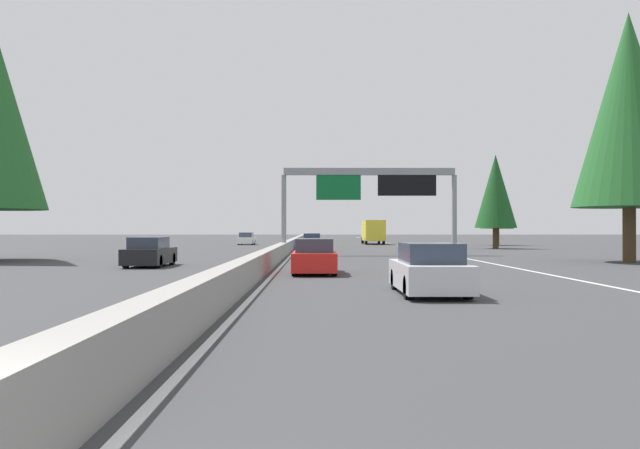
{
  "coord_description": "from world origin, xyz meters",
  "views": [
    {
      "loc": [
        -3.08,
        -1.99,
        1.86
      ],
      "look_at": [
        67.44,
        -2.48,
        2.38
      ],
      "focal_mm": 36.17,
      "sensor_mm": 36.0,
      "label": 1
    }
  ],
  "objects_px": {
    "sign_gantry_overhead": "(372,186)",
    "sedan_mid_right": "(314,257)",
    "conifer_right_mid": "(496,191)",
    "conifer_right_far": "(497,200)",
    "oncoming_near": "(150,253)",
    "conifer_right_near": "(629,110)",
    "sedan_far_center": "(312,242)",
    "box_truck_near_center": "(373,231)",
    "oncoming_far": "(247,239)",
    "sedan_distant_b": "(429,270)"
  },
  "relations": [
    {
      "from": "sedan_far_center",
      "to": "conifer_right_far",
      "type": "bearing_deg",
      "value": -57.72
    },
    {
      "from": "oncoming_near",
      "to": "conifer_right_mid",
      "type": "bearing_deg",
      "value": 139.01
    },
    {
      "from": "oncoming_far",
      "to": "sign_gantry_overhead",
      "type": "bearing_deg",
      "value": 21.62
    },
    {
      "from": "sign_gantry_overhead",
      "to": "oncoming_far",
      "type": "distance_m",
      "value": 33.77
    },
    {
      "from": "oncoming_far",
      "to": "conifer_right_far",
      "type": "distance_m",
      "value": 29.75
    },
    {
      "from": "conifer_right_near",
      "to": "conifer_right_mid",
      "type": "relative_size",
      "value": 1.56
    },
    {
      "from": "sedan_mid_right",
      "to": "conifer_right_near",
      "type": "relative_size",
      "value": 0.31
    },
    {
      "from": "conifer_right_mid",
      "to": "box_truck_near_center",
      "type": "bearing_deg",
      "value": 28.47
    },
    {
      "from": "sedan_distant_b",
      "to": "box_truck_near_center",
      "type": "relative_size",
      "value": 0.52
    },
    {
      "from": "sedan_distant_b",
      "to": "oncoming_near",
      "type": "relative_size",
      "value": 1.0
    },
    {
      "from": "sedan_distant_b",
      "to": "box_truck_near_center",
      "type": "height_order",
      "value": "box_truck_near_center"
    },
    {
      "from": "sign_gantry_overhead",
      "to": "sedan_distant_b",
      "type": "xyz_separation_m",
      "value": [
        -27.94,
        0.79,
        -4.31
      ]
    },
    {
      "from": "sedan_distant_b",
      "to": "sedan_far_center",
      "type": "relative_size",
      "value": 1.0
    },
    {
      "from": "conifer_right_mid",
      "to": "conifer_right_far",
      "type": "relative_size",
      "value": 1.04
    },
    {
      "from": "oncoming_near",
      "to": "conifer_right_far",
      "type": "xyz_separation_m",
      "value": [
        41.82,
        -29.17,
        4.59
      ]
    },
    {
      "from": "box_truck_near_center",
      "to": "conifer_right_near",
      "type": "bearing_deg",
      "value": -166.64
    },
    {
      "from": "conifer_right_far",
      "to": "box_truck_near_center",
      "type": "bearing_deg",
      "value": 65.48
    },
    {
      "from": "oncoming_far",
      "to": "conifer_right_near",
      "type": "xyz_separation_m",
      "value": [
        -41.41,
        -25.95,
        7.9
      ]
    },
    {
      "from": "sedan_mid_right",
      "to": "sedan_distant_b",
      "type": "bearing_deg",
      "value": -158.84
    },
    {
      "from": "conifer_right_mid",
      "to": "conifer_right_near",
      "type": "bearing_deg",
      "value": -179.18
    },
    {
      "from": "sedan_far_center",
      "to": "box_truck_near_center",
      "type": "height_order",
      "value": "box_truck_near_center"
    },
    {
      "from": "sedan_distant_b",
      "to": "conifer_right_mid",
      "type": "xyz_separation_m",
      "value": [
        43.17,
        -14.03,
        4.81
      ]
    },
    {
      "from": "conifer_right_far",
      "to": "sedan_mid_right",
      "type": "bearing_deg",
      "value": 156.0
    },
    {
      "from": "box_truck_near_center",
      "to": "conifer_right_far",
      "type": "distance_m",
      "value": 15.53
    },
    {
      "from": "sedan_mid_right",
      "to": "conifer_right_far",
      "type": "xyz_separation_m",
      "value": [
        47.04,
        -20.94,
        4.59
      ]
    },
    {
      "from": "sedan_far_center",
      "to": "box_truck_near_center",
      "type": "bearing_deg",
      "value": -20.88
    },
    {
      "from": "sign_gantry_overhead",
      "to": "oncoming_near",
      "type": "height_order",
      "value": "sign_gantry_overhead"
    },
    {
      "from": "sedan_far_center",
      "to": "oncoming_near",
      "type": "xyz_separation_m",
      "value": [
        -28.41,
        7.94,
        0.0
      ]
    },
    {
      "from": "oncoming_near",
      "to": "oncoming_far",
      "type": "bearing_deg",
      "value": -179.98
    },
    {
      "from": "sign_gantry_overhead",
      "to": "conifer_right_mid",
      "type": "distance_m",
      "value": 20.19
    },
    {
      "from": "sedan_distant_b",
      "to": "sedan_mid_right",
      "type": "xyz_separation_m",
      "value": [
        8.53,
        3.3,
        0.0
      ]
    },
    {
      "from": "sedan_far_center",
      "to": "conifer_right_far",
      "type": "xyz_separation_m",
      "value": [
        13.41,
        -21.23,
        4.59
      ]
    },
    {
      "from": "sedan_far_center",
      "to": "sedan_mid_right",
      "type": "bearing_deg",
      "value": -179.51
    },
    {
      "from": "conifer_right_mid",
      "to": "conifer_right_far",
      "type": "xyz_separation_m",
      "value": [
        12.4,
        -3.61,
        -0.22
      ]
    },
    {
      "from": "sedan_mid_right",
      "to": "conifer_right_near",
      "type": "bearing_deg",
      "value": -62.72
    },
    {
      "from": "sedan_far_center",
      "to": "oncoming_far",
      "type": "height_order",
      "value": "same"
    },
    {
      "from": "sign_gantry_overhead",
      "to": "sedan_mid_right",
      "type": "height_order",
      "value": "sign_gantry_overhead"
    },
    {
      "from": "oncoming_near",
      "to": "conifer_right_mid",
      "type": "relative_size",
      "value": 0.49
    },
    {
      "from": "sedan_distant_b",
      "to": "sedan_mid_right",
      "type": "relative_size",
      "value": 1.0
    },
    {
      "from": "conifer_right_mid",
      "to": "oncoming_far",
      "type": "bearing_deg",
      "value": 58.13
    },
    {
      "from": "oncoming_near",
      "to": "oncoming_far",
      "type": "relative_size",
      "value": 1.0
    },
    {
      "from": "oncoming_near",
      "to": "sign_gantry_overhead",
      "type": "bearing_deg",
      "value": 139.02
    },
    {
      "from": "conifer_right_far",
      "to": "conifer_right_near",
      "type": "bearing_deg",
      "value": 175.12
    },
    {
      "from": "sedan_distant_b",
      "to": "sedan_mid_right",
      "type": "height_order",
      "value": "same"
    },
    {
      "from": "sedan_mid_right",
      "to": "oncoming_far",
      "type": "bearing_deg",
      "value": 9.27
    },
    {
      "from": "sign_gantry_overhead",
      "to": "oncoming_far",
      "type": "relative_size",
      "value": 2.88
    },
    {
      "from": "oncoming_far",
      "to": "conifer_right_near",
      "type": "bearing_deg",
      "value": 32.07
    },
    {
      "from": "sign_gantry_overhead",
      "to": "sedan_mid_right",
      "type": "xyz_separation_m",
      "value": [
        -19.4,
        4.1,
        -4.31
      ]
    },
    {
      "from": "sedan_distant_b",
      "to": "conifer_right_far",
      "type": "distance_m",
      "value": 58.48
    },
    {
      "from": "sedan_mid_right",
      "to": "box_truck_near_center",
      "type": "xyz_separation_m",
      "value": [
        53.3,
        -7.22,
        0.93
      ]
    }
  ]
}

